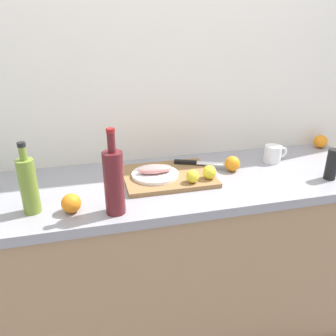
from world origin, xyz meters
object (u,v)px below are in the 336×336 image
at_px(coffee_mug_0, 273,154).
at_px(pepper_mill, 332,164).
at_px(olive_oil_bottle, 28,185).
at_px(white_plate, 155,174).
at_px(cutting_board, 168,176).
at_px(fish_fillet, 155,169).
at_px(orange_0, 320,141).
at_px(wine_bottle, 114,181).
at_px(chef_knife, 196,163).
at_px(lemon_0, 192,176).

relative_size(coffee_mug_0, pepper_mill, 0.89).
distance_m(olive_oil_bottle, pepper_mill, 1.29).
height_order(white_plate, pepper_mill, pepper_mill).
xyz_separation_m(cutting_board, fish_fillet, (-0.06, -0.01, 0.04)).
height_order(fish_fillet, orange_0, orange_0).
bearing_deg(wine_bottle, orange_0, 20.02).
distance_m(cutting_board, white_plate, 0.06).
bearing_deg(orange_0, white_plate, -168.95).
distance_m(chef_knife, orange_0, 0.80).
relative_size(orange_0, pepper_mill, 0.53).
bearing_deg(coffee_mug_0, orange_0, 18.86).
xyz_separation_m(white_plate, olive_oil_bottle, (-0.51, -0.16, 0.08)).
xyz_separation_m(cutting_board, white_plate, (-0.06, -0.01, 0.02)).
distance_m(white_plate, olive_oil_bottle, 0.54).
relative_size(cutting_board, fish_fillet, 2.54).
height_order(fish_fillet, chef_knife, fish_fillet).
relative_size(chef_knife, pepper_mill, 1.96).
bearing_deg(olive_oil_bottle, cutting_board, 16.66).
xyz_separation_m(olive_oil_bottle, orange_0, (1.52, 0.36, -0.07)).
bearing_deg(orange_0, fish_fillet, -168.95).
relative_size(white_plate, coffee_mug_0, 1.68).
bearing_deg(wine_bottle, chef_knife, 37.60).
distance_m(white_plate, fish_fillet, 0.03).
relative_size(white_plate, lemon_0, 3.66).
bearing_deg(fish_fillet, white_plate, 0.00).
xyz_separation_m(olive_oil_bottle, wine_bottle, (0.30, -0.08, 0.02)).
xyz_separation_m(lemon_0, coffee_mug_0, (0.49, 0.18, -0.00)).
height_order(olive_oil_bottle, orange_0, olive_oil_bottle).
relative_size(chef_knife, orange_0, 3.70).
distance_m(olive_oil_bottle, coffee_mug_0, 1.17).
bearing_deg(lemon_0, pepper_mill, -6.82).
relative_size(wine_bottle, orange_0, 4.33).
distance_m(white_plate, wine_bottle, 0.33).
height_order(lemon_0, pepper_mill, pepper_mill).
relative_size(white_plate, fish_fillet, 1.33).
bearing_deg(coffee_mug_0, olive_oil_bottle, -168.47).
bearing_deg(pepper_mill, wine_bottle, -176.37).
xyz_separation_m(orange_0, pepper_mill, (-0.24, -0.38, 0.03)).
bearing_deg(pepper_mill, chef_knife, 154.28).
bearing_deg(wine_bottle, fish_fillet, 50.41).
bearing_deg(coffee_mug_0, white_plate, -173.87).
height_order(chef_knife, pepper_mill, pepper_mill).
bearing_deg(fish_fillet, olive_oil_bottle, -161.99).
relative_size(cutting_board, coffee_mug_0, 3.20).
relative_size(chef_knife, olive_oil_bottle, 1.01).
bearing_deg(wine_bottle, olive_oil_bottle, 165.06).
xyz_separation_m(white_plate, wine_bottle, (-0.20, -0.25, 0.10)).
xyz_separation_m(coffee_mug_0, pepper_mill, (0.14, -0.25, 0.03)).
bearing_deg(orange_0, lemon_0, -160.70).
bearing_deg(white_plate, pepper_mill, -13.24).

